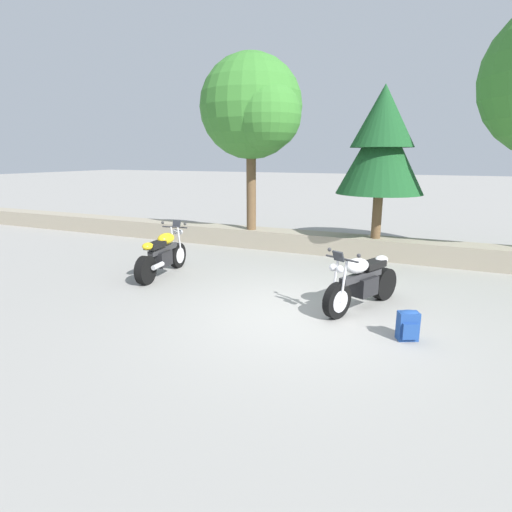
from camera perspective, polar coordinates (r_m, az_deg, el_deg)
ground_plane at (r=7.35m, az=5.65°, el=-7.95°), size 120.00×120.00×0.00m
stone_wall at (r=11.75m, az=13.11°, el=1.39°), size 36.00×0.80×0.55m
motorcycle_yellow_near_left at (r=9.74m, az=-12.74°, el=0.19°), size 0.69×2.07×1.18m
motorcycle_white_centre at (r=7.66m, az=14.37°, el=-3.58°), size 1.09×1.94×1.18m
rider_backpack at (r=6.65m, az=20.29°, el=-8.90°), size 0.35×0.33×0.47m
leafy_tree_far_left at (r=12.18m, az=-0.26°, el=19.64°), size 3.03×2.88×4.94m
pine_tree_mid_left at (r=11.36m, az=17.02°, el=14.77°), size 2.23×2.23×3.90m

